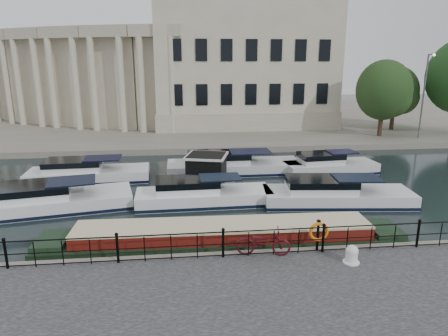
# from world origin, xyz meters

# --- Properties ---
(ground_plane) EXTENTS (160.00, 160.00, 0.00)m
(ground_plane) POSITION_xyz_m (0.00, 0.00, 0.00)
(ground_plane) COLOR black
(ground_plane) RESTS_ON ground
(far_bank) EXTENTS (120.00, 42.00, 0.55)m
(far_bank) POSITION_xyz_m (0.00, 39.00, 0.28)
(far_bank) COLOR #6B665B
(far_bank) RESTS_ON ground_plane
(railing) EXTENTS (24.14, 0.14, 1.22)m
(railing) POSITION_xyz_m (0.00, -2.25, 1.20)
(railing) COLOR black
(railing) RESTS_ON near_quay
(civic_building) EXTENTS (53.55, 31.84, 16.85)m
(civic_building) POSITION_xyz_m (-1.00, 34.71, 7.04)
(civic_building) COLOR #ADA38C
(civic_building) RESTS_ON far_bank
(bicycle) EXTENTS (2.21, 1.06, 1.11)m
(bicycle) POSITION_xyz_m (1.58, -2.27, 1.11)
(bicycle) COLOR #400B12
(bicycle) RESTS_ON near_quay
(mooring_bollard) EXTENTS (0.63, 0.63, 0.71)m
(mooring_bollard) POSITION_xyz_m (4.78, -3.22, 0.88)
(mooring_bollard) COLOR silver
(mooring_bollard) RESTS_ON near_quay
(life_ring_post) EXTENTS (0.80, 0.21, 1.31)m
(life_ring_post) POSITION_xyz_m (3.83, -2.17, 1.37)
(life_ring_post) COLOR black
(life_ring_post) RESTS_ON near_quay
(narrowboat) EXTENTS (15.87, 2.51, 1.58)m
(narrowboat) POSITION_xyz_m (0.20, -0.50, 0.37)
(narrowboat) COLOR black
(narrowboat) RESTS_ON ground_plane
(harbour_hut) EXTENTS (4.06, 3.65, 2.22)m
(harbour_hut) POSITION_xyz_m (0.10, 8.68, 0.95)
(harbour_hut) COLOR #6B665B
(harbour_hut) RESTS_ON ground_plane
(cabin_cruisers) EXTENTS (25.74, 10.52, 1.99)m
(cabin_cruisers) POSITION_xyz_m (-0.29, 8.19, 0.37)
(cabin_cruisers) COLOR white
(cabin_cruisers) RESTS_ON ground_plane
(trees) EXTENTS (14.65, 9.10, 9.73)m
(trees) POSITION_xyz_m (24.09, 22.87, 5.57)
(trees) COLOR black
(trees) RESTS_ON far_bank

